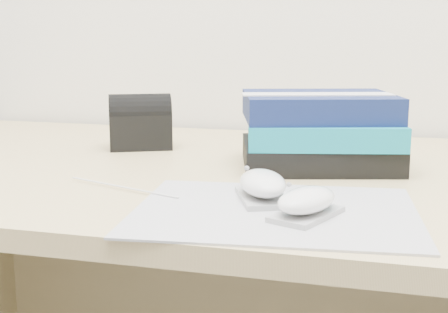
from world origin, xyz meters
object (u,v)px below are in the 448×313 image
(desk, at_px, (277,286))
(mouse_rear, at_px, (263,186))
(book_stack, at_px, (320,131))
(mouse_front, at_px, (307,202))
(pouch, at_px, (140,122))

(desk, height_order, mouse_rear, mouse_rear)
(mouse_rear, distance_m, book_stack, 0.26)
(desk, bearing_deg, mouse_rear, -84.58)
(mouse_front, xyz_separation_m, pouch, (-0.38, 0.40, 0.03))
(desk, distance_m, book_stack, 0.31)
(mouse_rear, relative_size, mouse_front, 1.09)
(desk, height_order, pouch, pouch)
(pouch, bearing_deg, desk, -12.07)
(mouse_rear, height_order, book_stack, book_stack)
(desk, bearing_deg, pouch, 167.93)
(mouse_front, bearing_deg, desk, 105.54)
(mouse_front, height_order, pouch, pouch)
(desk, distance_m, pouch, 0.41)
(book_stack, bearing_deg, mouse_rear, -100.43)
(book_stack, distance_m, pouch, 0.37)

